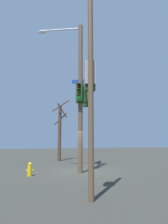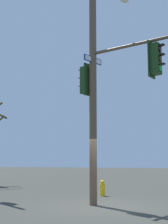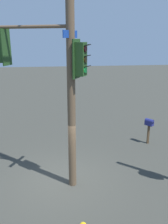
# 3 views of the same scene
# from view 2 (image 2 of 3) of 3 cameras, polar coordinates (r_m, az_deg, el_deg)

# --- Properties ---
(ground_plane) EXTENTS (80.00, 80.00, 0.00)m
(ground_plane) POSITION_cam_2_polar(r_m,az_deg,el_deg) (12.62, 3.17, -15.99)
(ground_plane) COLOR #363630
(main_signal_pole_assembly) EXTENTS (4.79, 4.84, 9.53)m
(main_signal_pole_assembly) POSITION_cam_2_polar(r_m,az_deg,el_deg) (12.96, 4.50, 7.23)
(main_signal_pole_assembly) COLOR brown
(main_signal_pole_assembly) RESTS_ON ground
(fire_hydrant) EXTENTS (0.38, 0.24, 0.73)m
(fire_hydrant) POSITION_cam_2_polar(r_m,az_deg,el_deg) (15.85, 3.20, -13.00)
(fire_hydrant) COLOR yellow
(fire_hydrant) RESTS_ON ground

